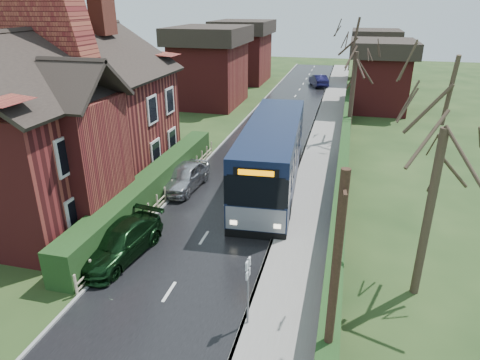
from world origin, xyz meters
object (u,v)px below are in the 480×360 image
(brick_house, at_px, (58,117))
(bus, at_px, (272,156))
(bus_stop_sign, at_px, (248,283))
(car_green, at_px, (119,242))
(car_silver, at_px, (185,176))
(telegraph_pole, at_px, (333,292))

(brick_house, xyz_separation_m, bus, (10.61, 3.74, -2.52))
(brick_house, bearing_deg, bus_stop_sign, -33.09)
(car_green, distance_m, bus_stop_sign, 6.76)
(brick_house, distance_m, car_silver, 7.33)
(bus, bearing_deg, car_green, -122.14)
(brick_house, height_order, bus_stop_sign, brick_house)
(car_silver, distance_m, car_green, 7.33)
(bus, relative_size, bus_stop_sign, 4.80)
(brick_house, xyz_separation_m, car_green, (5.83, -5.05, -3.70))
(car_green, height_order, telegraph_pole, telegraph_pole)
(brick_house, distance_m, bus, 11.53)
(car_green, xyz_separation_m, telegraph_pole, (8.70, -4.73, 2.64))
(brick_house, xyz_separation_m, car_silver, (5.93, 2.28, -3.65))
(bus_stop_sign, xyz_separation_m, telegraph_pole, (2.60, -2.00, 1.61))
(bus, relative_size, car_green, 2.67)
(bus, relative_size, telegraph_pole, 1.90)
(brick_house, height_order, bus, brick_house)
(bus, bearing_deg, telegraph_pole, -77.45)
(bus, relative_size, car_silver, 2.94)
(bus, bearing_deg, bus_stop_sign, -87.08)
(bus, xyz_separation_m, bus_stop_sign, (1.32, -11.52, -0.14))
(telegraph_pole, bearing_deg, bus_stop_sign, 136.94)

